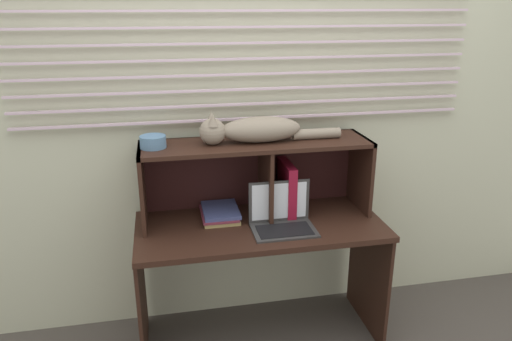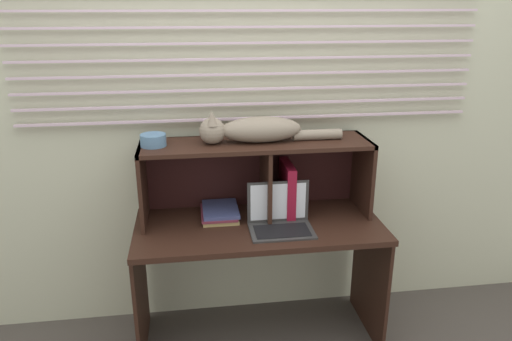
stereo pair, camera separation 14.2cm
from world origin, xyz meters
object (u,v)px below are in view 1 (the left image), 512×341
(cat, at_px, (253,130))
(laptop, at_px, (282,218))
(small_basket, at_px, (153,142))
(binder_upright, at_px, (287,188))
(book_stack, at_px, (220,213))

(cat, bearing_deg, laptop, -58.30)
(cat, relative_size, laptop, 2.32)
(cat, relative_size, small_basket, 5.78)
(cat, height_order, laptop, cat)
(cat, height_order, binder_upright, cat)
(cat, distance_m, laptop, 0.48)
(cat, xyz_separation_m, binder_upright, (0.18, -0.00, -0.34))
(cat, distance_m, binder_upright, 0.38)
(binder_upright, xyz_separation_m, book_stack, (-0.37, 0.00, -0.12))
(laptop, bearing_deg, cat, 121.70)
(cat, distance_m, book_stack, 0.49)
(binder_upright, bearing_deg, small_basket, 180.00)
(laptop, height_order, small_basket, small_basket)
(book_stack, bearing_deg, cat, -1.02)
(cat, xyz_separation_m, laptop, (0.11, -0.18, -0.43))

